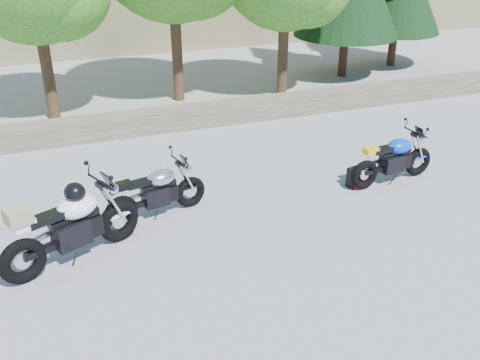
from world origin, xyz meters
name	(u,v)px	position (x,y,z in m)	size (l,w,h in m)	color
ground	(250,254)	(0.00, 0.00, 0.00)	(90.00, 90.00, 0.00)	gray
stone_wall	(168,119)	(0.00, 5.50, 0.25)	(22.00, 0.55, 0.50)	brown
silver_bike	(157,193)	(-1.06, 1.60, 0.45)	(1.81, 0.66, 0.92)	black
white_bike	(71,225)	(-2.49, 0.75, 0.60)	(2.10, 1.08, 1.23)	black
blue_bike	(393,160)	(3.41, 1.36, 0.46)	(1.88, 0.60, 0.94)	black
backpack	(355,178)	(2.65, 1.41, 0.18)	(0.32, 0.29, 0.38)	black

